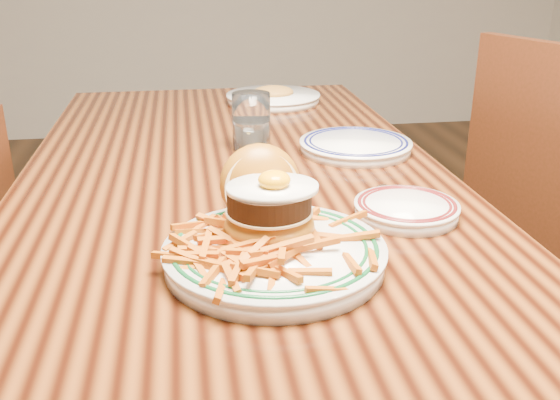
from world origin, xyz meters
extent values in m
cube|color=black|center=(0.00, 0.00, 0.72)|extent=(0.85, 1.60, 0.05)
cylinder|color=black|center=(-0.36, 0.74, 0.35)|extent=(0.07, 0.07, 0.70)
cylinder|color=black|center=(0.36, 0.74, 0.35)|extent=(0.07, 0.07, 0.70)
cylinder|color=#3D180C|center=(-0.49, 0.10, 0.20)|extent=(0.04, 0.04, 0.40)
cube|color=#3D180C|center=(0.71, 0.04, 0.73)|extent=(0.18, 0.44, 0.49)
cylinder|color=#3D180C|center=(1.03, 0.36, 0.22)|extent=(0.04, 0.04, 0.45)
cylinder|color=#3D180C|center=(0.66, 0.23, 0.22)|extent=(0.04, 0.04, 0.45)
cylinder|color=white|center=(0.02, -0.43, 0.76)|extent=(0.31, 0.31, 0.02)
cylinder|color=white|center=(0.02, -0.43, 0.78)|extent=(0.31, 0.31, 0.01)
torus|color=#0D4921|center=(0.02, -0.43, 0.78)|extent=(0.29, 0.29, 0.01)
torus|color=#0D4921|center=(0.02, -0.43, 0.78)|extent=(0.26, 0.26, 0.01)
ellipsoid|color=#965713|center=(0.02, -0.39, 0.79)|extent=(0.13, 0.13, 0.06)
cylinder|color=beige|center=(0.02, -0.39, 0.82)|extent=(0.12, 0.12, 0.00)
cylinder|color=black|center=(0.02, -0.39, 0.83)|extent=(0.12, 0.12, 0.03)
ellipsoid|color=white|center=(0.02, -0.39, 0.85)|extent=(0.13, 0.11, 0.01)
ellipsoid|color=#FF9F05|center=(0.02, -0.40, 0.87)|extent=(0.05, 0.05, 0.03)
ellipsoid|color=#965713|center=(0.01, -0.32, 0.83)|extent=(0.13, 0.11, 0.14)
cylinder|color=beige|center=(0.01, -0.33, 0.83)|extent=(0.12, 0.04, 0.11)
cylinder|color=white|center=(0.26, -0.29, 0.76)|extent=(0.17, 0.17, 0.02)
cylinder|color=white|center=(0.26, -0.29, 0.77)|extent=(0.17, 0.17, 0.01)
torus|color=#551314|center=(0.26, -0.29, 0.77)|extent=(0.16, 0.16, 0.01)
torus|color=#551314|center=(0.26, -0.29, 0.77)|extent=(0.15, 0.15, 0.01)
cube|color=silver|center=(0.28, -0.28, 0.77)|extent=(0.05, 0.11, 0.00)
cylinder|color=white|center=(0.27, 0.07, 0.76)|extent=(0.24, 0.24, 0.02)
cylinder|color=white|center=(0.27, 0.07, 0.77)|extent=(0.25, 0.25, 0.01)
torus|color=#0F124B|center=(0.27, 0.07, 0.77)|extent=(0.23, 0.23, 0.01)
torus|color=#0F124B|center=(0.27, 0.07, 0.77)|extent=(0.21, 0.21, 0.01)
cylinder|color=white|center=(0.05, 0.13, 0.81)|extent=(0.08, 0.08, 0.13)
cylinder|color=silver|center=(0.05, 0.13, 0.78)|extent=(0.07, 0.07, 0.06)
cylinder|color=white|center=(0.16, 0.57, 0.76)|extent=(0.27, 0.27, 0.02)
cylinder|color=white|center=(0.16, 0.57, 0.77)|extent=(0.27, 0.27, 0.01)
ellipsoid|color=#C18637|center=(0.16, 0.57, 0.78)|extent=(0.12, 0.10, 0.03)
camera|label=1|loc=(-0.09, -1.20, 1.16)|focal=40.00mm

